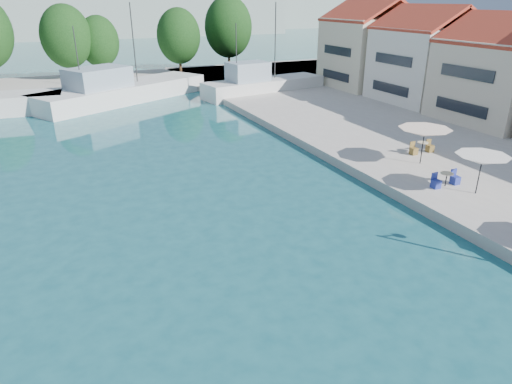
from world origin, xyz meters
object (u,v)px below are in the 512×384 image
umbrella_cream (425,132)px  trawler_04 (261,86)px  trawler_03 (120,91)px  umbrella_white (482,160)px

umbrella_cream → trawler_04: bearing=87.1°
trawler_03 → umbrella_white: (13.00, -34.71, 1.42)m
trawler_03 → umbrella_cream: bearing=-94.0°
trawler_03 → umbrella_cream: 32.84m
trawler_04 → umbrella_cream: (-1.37, -26.60, 1.54)m
trawler_03 → umbrella_cream: size_ratio=6.06×
umbrella_white → trawler_04: bearing=86.2°
trawler_04 → umbrella_white: trawler_04 is taller
trawler_03 → trawler_04: 15.42m
trawler_03 → trawler_04: (15.08, -3.20, 0.00)m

